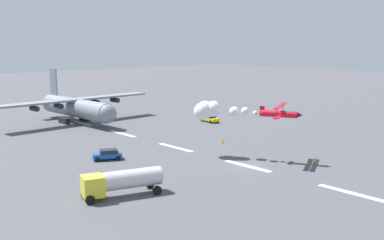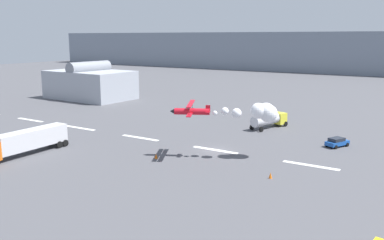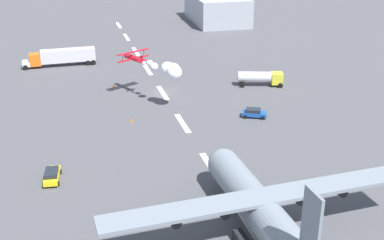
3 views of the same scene
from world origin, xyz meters
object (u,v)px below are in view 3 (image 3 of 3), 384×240
(airport_staff_sedan, at_px, (254,113))
(traffic_cone_near, at_px, (114,86))
(cargo_transport_plane, at_px, (257,205))
(followme_car_yellow, at_px, (52,175))
(semi_truck_orange, at_px, (62,56))
(traffic_cone_far, at_px, (131,120))
(stunt_biplane_red, at_px, (166,69))
(fuel_tanker_truck, at_px, (261,77))

(airport_staff_sedan, relative_size, traffic_cone_near, 5.99)
(traffic_cone_near, bearing_deg, cargo_transport_plane, 9.97)
(followme_car_yellow, xyz_separation_m, traffic_cone_near, (-34.11, 12.41, -0.44))
(semi_truck_orange, xyz_separation_m, traffic_cone_near, (18.16, 9.18, -1.77))
(semi_truck_orange, bearing_deg, traffic_cone_far, 15.36)
(stunt_biplane_red, relative_size, traffic_cone_far, 19.15)
(airport_staff_sedan, bearing_deg, cargo_transport_plane, -21.73)
(fuel_tanker_truck, xyz_separation_m, traffic_cone_near, (-6.53, -28.58, -1.37))
(cargo_transport_plane, relative_size, semi_truck_orange, 2.19)
(fuel_tanker_truck, bearing_deg, traffic_cone_far, -68.13)
(traffic_cone_near, bearing_deg, airport_staff_sedan, 44.76)
(cargo_transport_plane, xyz_separation_m, stunt_biplane_red, (-39.51, -1.06, 3.56))
(semi_truck_orange, relative_size, traffic_cone_far, 21.26)
(cargo_transport_plane, bearing_deg, airport_staff_sedan, 158.27)
(traffic_cone_near, height_order, traffic_cone_far, same)
(cargo_transport_plane, distance_m, semi_truck_orange, 72.09)
(cargo_transport_plane, height_order, traffic_cone_near, cargo_transport_plane)
(traffic_cone_far, bearing_deg, cargo_transport_plane, 13.91)
(stunt_biplane_red, bearing_deg, cargo_transport_plane, 1.54)
(fuel_tanker_truck, distance_m, traffic_cone_near, 29.35)
(traffic_cone_far, bearing_deg, traffic_cone_near, -177.80)
(fuel_tanker_truck, bearing_deg, cargo_transport_plane, -23.43)
(stunt_biplane_red, height_order, fuel_tanker_truck, stunt_biplane_red)
(cargo_transport_plane, distance_m, airport_staff_sedan, 32.68)
(cargo_transport_plane, distance_m, stunt_biplane_red, 39.69)
(fuel_tanker_truck, height_order, airport_staff_sedan, fuel_tanker_truck)
(stunt_biplane_red, height_order, semi_truck_orange, stunt_biplane_red)
(fuel_tanker_truck, height_order, traffic_cone_far, fuel_tanker_truck)
(traffic_cone_far, bearing_deg, semi_truck_orange, -164.64)
(fuel_tanker_truck, height_order, followme_car_yellow, fuel_tanker_truck)
(fuel_tanker_truck, xyz_separation_m, followme_car_yellow, (27.58, -40.99, -0.93))
(fuel_tanker_truck, height_order, traffic_cone_near, fuel_tanker_truck)
(cargo_transport_plane, distance_m, followme_car_yellow, 27.79)
(stunt_biplane_red, bearing_deg, airport_staff_sedan, 54.84)
(stunt_biplane_red, relative_size, followme_car_yellow, 3.03)
(followme_car_yellow, distance_m, traffic_cone_near, 36.30)
(fuel_tanker_truck, bearing_deg, followme_car_yellow, -56.06)
(traffic_cone_near, bearing_deg, stunt_biplane_red, 33.56)
(semi_truck_orange, height_order, followme_car_yellow, semi_truck_orange)
(followme_car_yellow, distance_m, airport_staff_sedan, 35.89)
(fuel_tanker_truck, distance_m, followme_car_yellow, 49.41)
(cargo_transport_plane, height_order, followme_car_yellow, cargo_transport_plane)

